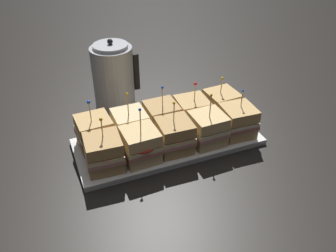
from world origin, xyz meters
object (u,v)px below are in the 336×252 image
(sandwich_back_far_left, at_px, (95,133))
(sandwich_back_right, at_px, (192,112))
(kettle_steel, at_px, (114,77))
(serving_platter, at_px, (168,142))
(sandwich_front_right, at_px, (208,129))
(sandwich_front_left, at_px, (140,145))
(sandwich_front_far_left, at_px, (104,153))
(sandwich_front_far_right, at_px, (238,121))
(sandwich_back_center, at_px, (162,118))
(sandwich_front_center, at_px, (174,136))
(sandwich_back_far_right, at_px, (221,105))
(sandwich_back_left, at_px, (130,126))

(sandwich_back_far_left, relative_size, sandwich_back_right, 1.05)
(kettle_steel, bearing_deg, serving_platter, -72.74)
(sandwich_front_right, bearing_deg, sandwich_back_far_left, 161.45)
(serving_platter, relative_size, sandwich_front_left, 3.28)
(serving_platter, bearing_deg, sandwich_front_far_left, -166.23)
(sandwich_front_far_right, distance_m, sandwich_back_right, 0.16)
(sandwich_front_far_right, relative_size, sandwich_back_center, 0.93)
(sandwich_front_far_left, relative_size, sandwich_front_center, 0.98)
(sandwich_front_far_right, bearing_deg, sandwich_front_right, -178.68)
(sandwich_front_left, xyz_separation_m, sandwich_front_right, (0.23, 0.00, -0.00))
(serving_platter, xyz_separation_m, sandwich_front_far_right, (0.22, -0.06, 0.06))
(sandwich_front_center, height_order, sandwich_back_center, sandwich_back_center)
(sandwich_front_left, xyz_separation_m, sandwich_back_center, (0.11, 0.11, -0.00))
(sandwich_front_left, relative_size, sandwich_back_center, 1.05)
(sandwich_front_center, bearing_deg, sandwich_front_far_left, -179.84)
(sandwich_back_right, bearing_deg, sandwich_front_far_right, -43.95)
(serving_platter, bearing_deg, sandwich_back_far_right, 13.43)
(serving_platter, relative_size, sandwich_back_center, 3.44)
(sandwich_front_left, bearing_deg, sandwich_back_far_left, 134.58)
(serving_platter, height_order, sandwich_back_left, sandwich_back_left)
(sandwich_front_center, relative_size, sandwich_back_center, 0.97)
(sandwich_back_center, distance_m, sandwich_back_right, 0.11)
(sandwich_front_right, height_order, sandwich_back_far_right, sandwich_front_right)
(sandwich_front_right, bearing_deg, sandwich_back_left, 153.47)
(sandwich_front_far_left, height_order, sandwich_back_far_right, sandwich_front_far_left)
(sandwich_front_far_right, relative_size, sandwich_back_far_left, 0.93)
(sandwich_front_left, xyz_separation_m, sandwich_front_far_right, (0.34, 0.00, -0.00))
(kettle_steel, bearing_deg, sandwich_front_far_left, -109.74)
(sandwich_front_far_left, distance_m, sandwich_front_far_right, 0.45)
(sandwich_front_far_left, bearing_deg, sandwich_front_center, 0.16)
(sandwich_front_far_right, height_order, sandwich_back_center, sandwich_back_center)
(sandwich_front_far_left, distance_m, sandwich_back_right, 0.35)
(sandwich_front_right, xyz_separation_m, sandwich_front_far_right, (0.11, 0.00, -0.00))
(serving_platter, relative_size, sandwich_front_far_left, 3.62)
(sandwich_back_center, height_order, sandwich_back_right, sandwich_back_center)
(sandwich_front_far_left, xyz_separation_m, sandwich_back_right, (0.33, 0.11, -0.00))
(sandwich_back_left, bearing_deg, sandwich_front_left, -90.85)
(sandwich_back_far_left, bearing_deg, kettle_steel, 62.07)
(sandwich_front_far_right, distance_m, sandwich_back_far_left, 0.46)
(sandwich_back_right, height_order, sandwich_back_far_right, sandwich_back_right)
(kettle_steel, bearing_deg, sandwich_front_left, -92.85)
(serving_platter, relative_size, kettle_steel, 2.23)
(sandwich_front_right, xyz_separation_m, sandwich_back_far_right, (0.11, 0.11, 0.00))
(sandwich_front_far_left, height_order, sandwich_back_center, sandwich_back_center)
(sandwich_front_right, distance_m, sandwich_back_left, 0.25)
(sandwich_front_far_right, height_order, kettle_steel, kettle_steel)
(sandwich_back_right, bearing_deg, sandwich_back_center, 179.86)
(sandwich_front_far_left, distance_m, sandwich_front_right, 0.34)
(sandwich_front_center, height_order, sandwich_front_far_right, sandwich_front_center)
(serving_platter, xyz_separation_m, sandwich_back_far_right, (0.22, 0.05, 0.06))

